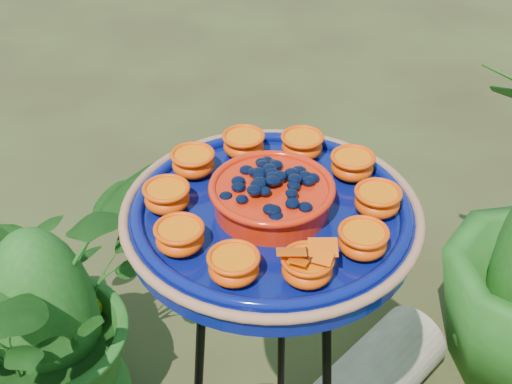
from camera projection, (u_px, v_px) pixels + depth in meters
tripod_stand at (269, 374)px, 1.42m from camera, size 0.45×0.45×0.94m
feeder_dish at (272, 211)px, 1.17m from camera, size 0.63×0.63×0.11m
shrub_back_left at (41, 304)px, 1.84m from camera, size 0.90×0.91×0.77m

